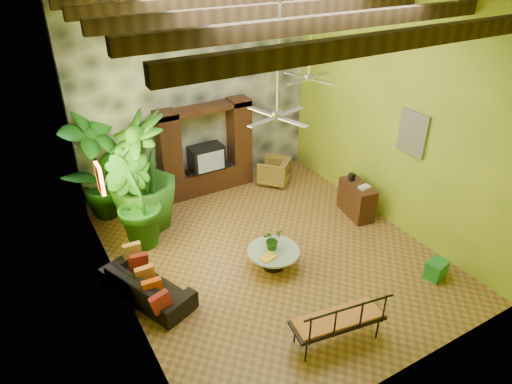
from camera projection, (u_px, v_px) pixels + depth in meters
ground at (271, 253)px, 9.56m from camera, size 7.00×7.00×0.00m
back_wall at (196, 92)px, 10.94m from camera, size 6.00×0.02×5.00m
left_wall at (109, 183)px, 7.01m from camera, size 0.02×7.00×5.00m
right_wall at (394, 114)px, 9.62m from camera, size 0.02×7.00×5.00m
stone_accent_wall at (197, 93)px, 10.89m from camera, size 5.98×0.10×4.98m
ceiling_beams at (277, 10)px, 7.17m from camera, size 5.95×5.36×0.22m
entertainment_center at (206, 156)px, 11.43m from camera, size 2.40×0.55×2.30m
ceiling_fan_front at (277, 104)px, 7.47m from camera, size 1.28×1.28×1.86m
ceiling_fan_back at (309, 67)px, 9.46m from camera, size 1.28×1.28×1.86m
wall_art_mask at (100, 179)px, 7.97m from camera, size 0.06×0.32×0.55m
wall_art_painting at (413, 133)px, 9.25m from camera, size 0.06×0.70×0.90m
sofa at (147, 284)px, 8.30m from camera, size 1.39×2.03×0.55m
wicker_armchair at (274, 171)px, 12.05m from camera, size 1.06×1.06×0.69m
tall_plant_a at (97, 166)px, 10.10m from camera, size 1.71×1.54×2.69m
tall_plant_b at (134, 201)px, 9.37m from camera, size 1.40×1.46×2.06m
tall_plant_c at (142, 173)px, 9.86m from camera, size 1.67×1.67×2.64m
coffee_table at (273, 256)px, 9.05m from camera, size 1.04×1.04×0.40m
centerpiece_plant at (272, 239)px, 8.94m from camera, size 0.46×0.43×0.42m
yellow_tray at (268, 257)px, 8.75m from camera, size 0.36×0.29×0.03m
iron_bench at (341, 319)px, 7.20m from camera, size 1.59×0.78×0.57m
side_console at (357, 200)px, 10.67m from camera, size 0.61×1.06×0.80m
green_bin at (436, 269)px, 8.81m from camera, size 0.47×0.39×0.36m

